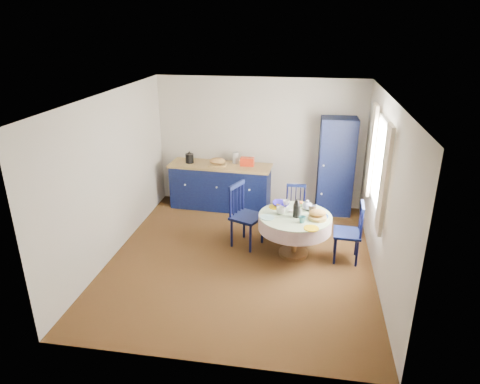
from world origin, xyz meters
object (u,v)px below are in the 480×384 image
object	(u,v)px
mug_d	(286,203)
mug_b	(302,220)
mug_c	(312,208)
chair_right	(350,232)
pantry_cabinet	(336,167)
mug_a	(281,210)
chair_far	(295,209)
kitchen_counter	(221,185)
cobalt_bowl	(281,204)
dining_table	(296,222)
chair_left	(245,215)

from	to	relation	value
mug_d	mug_b	bearing A→B (deg)	-64.56
mug_c	chair_right	bearing A→B (deg)	-23.23
pantry_cabinet	mug_a	world-z (taller)	pantry_cabinet
chair_far	mug_b	size ratio (longest dim) A/B	7.81
mug_b	mug_d	bearing A→B (deg)	115.44
chair_right	mug_b	xyz separation A→B (m)	(-0.73, -0.20, 0.25)
kitchen_counter	mug_b	size ratio (longest dim) A/B	18.77
chair_far	mug_b	bearing A→B (deg)	-86.11
chair_far	cobalt_bowl	world-z (taller)	chair_far
pantry_cabinet	chair_right	bearing A→B (deg)	-86.81
kitchen_counter	pantry_cabinet	size ratio (longest dim) A/B	1.08
chair_right	mug_d	xyz separation A→B (m)	(-1.00, 0.37, 0.25)
kitchen_counter	mug_b	xyz separation A→B (m)	(1.63, -1.89, 0.27)
chair_far	chair_right	size ratio (longest dim) A/B	0.88
kitchen_counter	cobalt_bowl	size ratio (longest dim) A/B	7.41
cobalt_bowl	pantry_cabinet	bearing A→B (deg)	57.37
kitchen_counter	mug_c	bearing A→B (deg)	-36.01
mug_a	kitchen_counter	bearing A→B (deg)	128.50
mug_c	dining_table	bearing A→B (deg)	-139.14
mug_a	mug_b	xyz separation A→B (m)	(0.34, -0.26, -0.00)
chair_left	cobalt_bowl	size ratio (longest dim) A/B	3.88
kitchen_counter	dining_table	size ratio (longest dim) A/B	1.78
kitchen_counter	dining_table	distance (m)	2.25
chair_left	kitchen_counter	bearing A→B (deg)	49.14
pantry_cabinet	chair_left	bearing A→B (deg)	-136.29
mug_d	mug_a	bearing A→B (deg)	-101.90
mug_d	cobalt_bowl	distance (m)	0.08
dining_table	chair_right	distance (m)	0.83
mug_a	mug_d	bearing A→B (deg)	78.10
chair_right	mug_c	distance (m)	0.68
dining_table	mug_d	xyz separation A→B (m)	(-0.17, 0.33, 0.16)
pantry_cabinet	chair_left	world-z (taller)	pantry_cabinet
mug_c	cobalt_bowl	xyz separation A→B (m)	(-0.50, 0.11, -0.02)
kitchen_counter	chair_far	bearing A→B (deg)	-25.55
chair_far	chair_right	xyz separation A→B (m)	(0.86, -0.87, 0.06)
mug_d	pantry_cabinet	bearing A→B (deg)	59.67
chair_left	mug_a	world-z (taller)	chair_left
pantry_cabinet	chair_left	size ratio (longest dim) A/B	1.76
kitchen_counter	dining_table	world-z (taller)	kitchen_counter
dining_table	chair_right	bearing A→B (deg)	-2.79
pantry_cabinet	mug_a	xyz separation A→B (m)	(-0.89, -1.72, -0.19)
dining_table	chair_far	distance (m)	0.84
chair_left	cobalt_bowl	bearing A→B (deg)	-55.46
chair_right	mug_b	bearing A→B (deg)	-71.34
kitchen_counter	chair_right	distance (m)	2.89
pantry_cabinet	chair_right	distance (m)	1.85
mug_a	cobalt_bowl	xyz separation A→B (m)	(-0.02, 0.30, -0.02)
kitchen_counter	chair_right	bearing A→B (deg)	-32.59
chair_far	cobalt_bowl	distance (m)	0.63
kitchen_counter	mug_d	size ratio (longest dim) A/B	18.78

